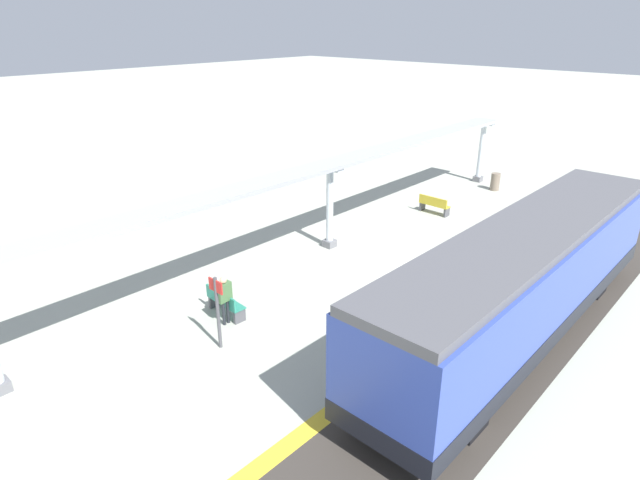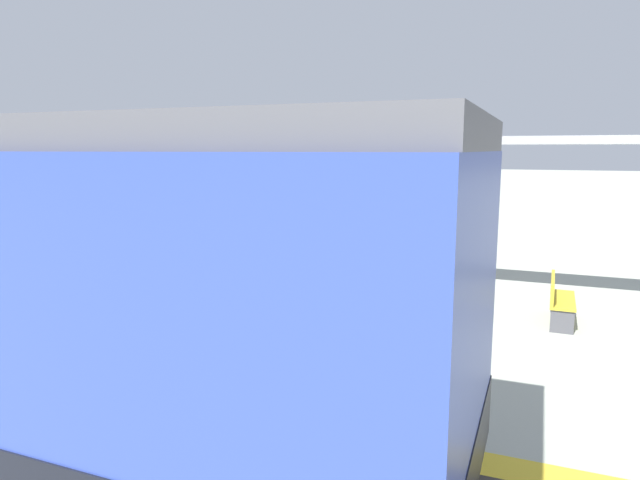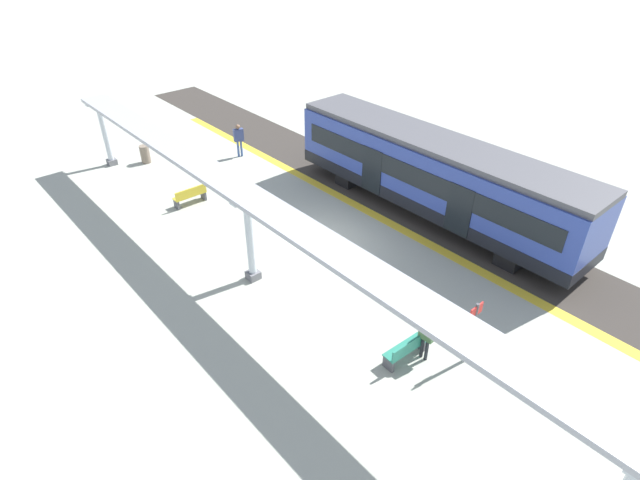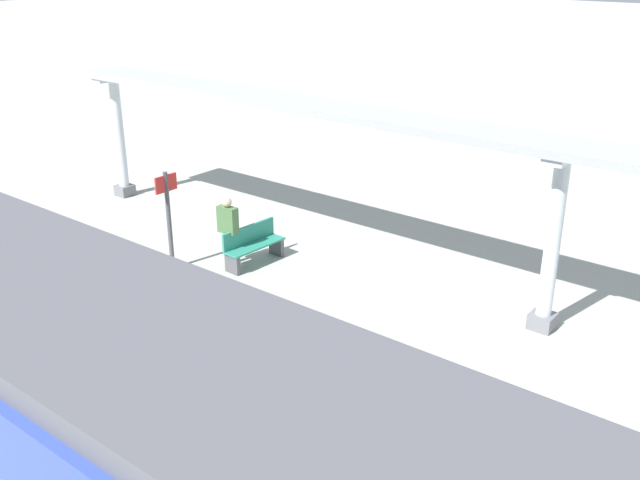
# 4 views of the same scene
# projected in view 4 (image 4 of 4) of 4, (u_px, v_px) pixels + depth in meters

# --- Properties ---
(ground_plane) EXTENTS (176.00, 176.00, 0.00)m
(ground_plane) POSITION_uv_depth(u_px,v_px,m) (470.00, 412.00, 11.01)
(ground_plane) COLOR #A7AB9C
(train_near_carriage) EXTENTS (2.65, 13.71, 3.48)m
(train_near_carriage) POSITION_uv_depth(u_px,v_px,m) (113.00, 448.00, 7.39)
(train_near_carriage) COLOR #2F459E
(train_near_carriage) RESTS_ON ground
(canopy_pillar_second) EXTENTS (1.10, 0.44, 3.35)m
(canopy_pillar_second) POSITION_uv_depth(u_px,v_px,m) (552.00, 243.00, 12.78)
(canopy_pillar_second) COLOR slate
(canopy_pillar_second) RESTS_ON ground
(canopy_pillar_third) EXTENTS (1.10, 0.44, 3.35)m
(canopy_pillar_third) POSITION_uv_depth(u_px,v_px,m) (119.00, 137.00, 19.91)
(canopy_pillar_third) COLOR slate
(canopy_pillar_third) RESTS_ON ground
(canopy_beam) EXTENTS (1.20, 25.93, 0.16)m
(canopy_beam) POSITION_uv_depth(u_px,v_px,m) (578.00, 150.00, 11.99)
(canopy_beam) COLOR #A8AAB2
(canopy_beam) RESTS_ON canopy_pillar_nearest
(bench_mid_platform) EXTENTS (1.52, 0.52, 0.86)m
(bench_mid_platform) POSITION_uv_depth(u_px,v_px,m) (253.00, 244.00, 16.02)
(bench_mid_platform) COLOR #29836C
(bench_mid_platform) RESTS_ON ground
(platform_info_sign) EXTENTS (0.56, 0.10, 2.20)m
(platform_info_sign) POSITION_uv_depth(u_px,v_px,m) (168.00, 211.00, 15.42)
(platform_info_sign) COLOR #4C4C51
(platform_info_sign) RESTS_ON ground
(passenger_by_the_benches) EXTENTS (0.23, 0.47, 1.60)m
(passenger_by_the_benches) POSITION_uv_depth(u_px,v_px,m) (228.00, 224.00, 15.66)
(passenger_by_the_benches) COLOR #21252A
(passenger_by_the_benches) RESTS_ON ground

